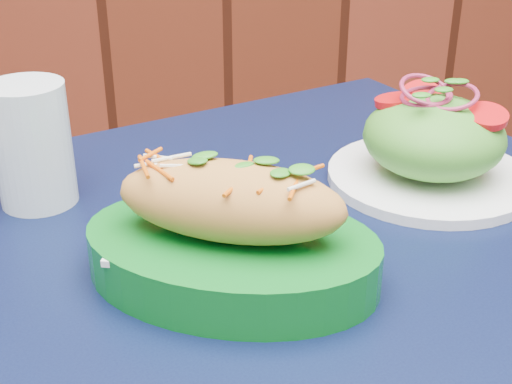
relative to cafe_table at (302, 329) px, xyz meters
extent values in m
cube|color=black|center=(0.00, 0.00, 0.07)|extent=(1.04, 1.04, 0.03)
cylinder|color=black|center=(0.19, 0.43, -0.30)|extent=(0.04, 0.04, 0.72)
cube|color=white|center=(-0.07, -0.03, 0.13)|extent=(0.22, 0.17, 0.01)
ellipsoid|color=gold|center=(-0.07, -0.03, 0.17)|extent=(0.22, 0.15, 0.07)
cylinder|color=white|center=(0.18, 0.13, 0.09)|extent=(0.23, 0.23, 0.01)
ellipsoid|color=#4C992D|center=(0.18, 0.13, 0.14)|extent=(0.16, 0.16, 0.09)
cylinder|color=red|center=(0.22, 0.10, 0.18)|extent=(0.05, 0.05, 0.01)
cylinder|color=red|center=(0.14, 0.16, 0.18)|extent=(0.05, 0.05, 0.01)
cylinder|color=red|center=(0.18, 0.18, 0.18)|extent=(0.05, 0.05, 0.01)
torus|color=#9A2148|center=(0.18, 0.13, 0.19)|extent=(0.06, 0.06, 0.01)
torus|color=#9A2148|center=(0.18, 0.13, 0.20)|extent=(0.06, 0.06, 0.01)
torus|color=#9A2148|center=(0.18, 0.13, 0.20)|extent=(0.06, 0.06, 0.01)
cylinder|color=silver|center=(-0.26, 0.16, 0.15)|extent=(0.08, 0.08, 0.13)
camera|label=1|loc=(-0.14, -0.56, 0.44)|focal=50.00mm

